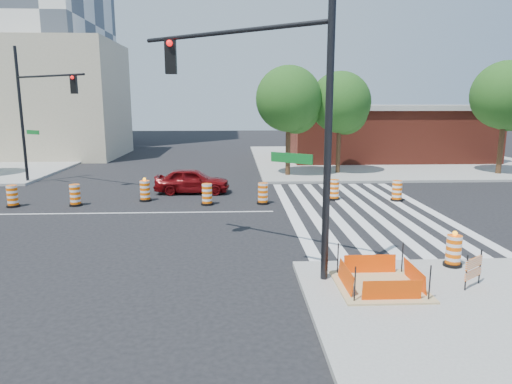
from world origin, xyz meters
TOP-DOWN VIEW (x-y plane):
  - ground at (0.00, 0.00)m, footprint 120.00×120.00m
  - sidewalk_ne at (18.00, 18.00)m, footprint 22.00×22.00m
  - crosswalk_east at (10.95, 0.00)m, footprint 6.75×13.50m
  - lane_centerline at (0.00, 0.00)m, footprint 14.00×0.12m
  - excavation_pit at (9.00, -9.00)m, footprint 2.20×2.20m
  - brick_storefront at (18.00, 18.00)m, footprint 16.50×8.50m
  - beige_midrise at (-12.00, 22.00)m, footprint 14.00×10.00m
  - red_coupe at (3.00, 4.41)m, footprint 4.03×1.73m
  - signal_pole_se at (6.25, -7.29)m, footprint 5.24×4.00m
  - signal_pole_nw at (-5.96, 7.17)m, footprint 5.00×3.46m
  - pit_drum at (11.60, -7.58)m, footprint 0.54×0.54m
  - barricade at (11.38, -9.11)m, footprint 0.67×0.49m
  - tree_north_c at (8.82, 9.63)m, footprint 4.20×4.20m
  - tree_north_d at (12.29, 10.37)m, footprint 4.02×4.02m
  - tree_north_e at (22.98, 9.55)m, footprint 4.41×4.41m
  - median_drum_2 at (-5.11, 1.49)m, footprint 0.60×0.60m
  - median_drum_3 at (-2.26, 1.59)m, footprint 0.60×0.60m
  - median_drum_4 at (0.84, 2.50)m, footprint 0.60×0.60m
  - median_drum_5 at (3.96, 1.50)m, footprint 0.60×0.60m
  - median_drum_6 at (6.64, 1.58)m, footprint 0.60×0.60m
  - median_drum_7 at (10.27, 2.36)m, footprint 0.60×0.60m
  - median_drum_8 at (13.34, 1.95)m, footprint 0.60×0.60m

SIDE VIEW (x-z plane):
  - ground at x=0.00m, z-range 0.00..0.00m
  - lane_centerline at x=0.00m, z-range 0.00..0.01m
  - crosswalk_east at x=10.95m, z-range 0.00..0.01m
  - sidewalk_ne at x=18.00m, z-range 0.00..0.15m
  - excavation_pit at x=9.00m, z-range -0.23..0.67m
  - median_drum_2 at x=-5.11m, z-range -0.03..0.99m
  - median_drum_3 at x=-2.26m, z-range -0.03..0.99m
  - median_drum_5 at x=3.96m, z-range -0.03..0.99m
  - median_drum_6 at x=6.64m, z-range -0.03..0.99m
  - median_drum_7 at x=10.27m, z-range -0.03..0.99m
  - median_drum_8 at x=13.34m, z-range -0.03..0.99m
  - median_drum_4 at x=0.84m, z-range -0.10..1.08m
  - pit_drum at x=11.60m, z-range 0.06..1.11m
  - barricade at x=11.38m, z-range 0.20..1.13m
  - red_coupe at x=3.00m, z-range 0.00..1.36m
  - brick_storefront at x=18.00m, z-range 0.02..4.62m
  - tree_north_d at x=12.29m, z-range 1.17..8.01m
  - tree_north_c at x=8.82m, z-range 1.22..8.37m
  - signal_pole_nw at x=-5.96m, z-range 0.89..8.76m
  - beige_midrise at x=-12.00m, z-range 0.00..10.00m
  - tree_north_e at x=22.98m, z-range 1.28..8.77m
  - signal_pole_se at x=6.25m, z-range 0.96..9.48m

